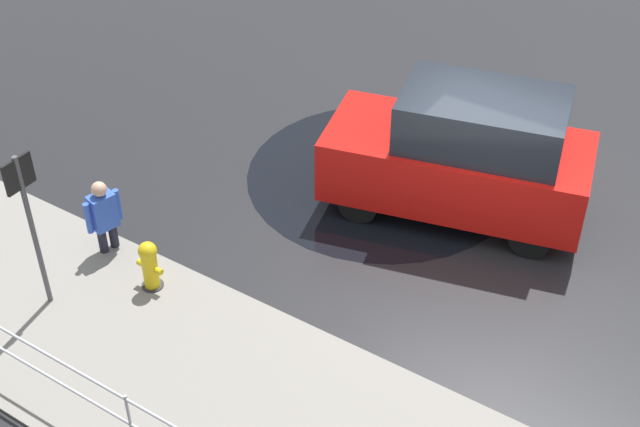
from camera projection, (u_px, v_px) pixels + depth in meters
The scene contains 6 objects.
ground_plane at pixel (473, 251), 13.03m from camera, with size 60.00×60.00×0.00m, color black.
moving_hatchback at pixel (463, 155), 13.19m from camera, with size 4.20×2.61×2.06m.
fire_hydrant at pixel (150, 266), 12.16m from camera, with size 0.42×0.31×0.80m.
pedestrian at pixel (103, 214), 12.63m from camera, with size 0.32×0.56×1.22m.
sign_post at pixel (28, 211), 11.21m from camera, with size 0.07×0.44×2.40m.
puddle_patch at pixel (381, 176), 14.52m from camera, with size 4.40×4.40×0.01m, color black.
Camera 1 is at (-3.54, 9.57, 8.43)m, focal length 50.00 mm.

